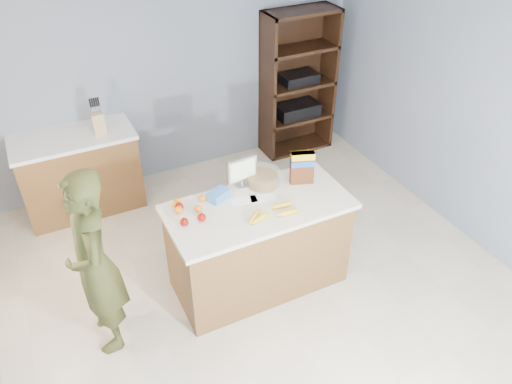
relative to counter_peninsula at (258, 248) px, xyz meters
name	(u,v)px	position (x,y,z in m)	size (l,w,h in m)	color
floor	(273,303)	(0.00, -0.30, -0.42)	(4.50, 5.00, 0.02)	beige
walls	(278,143)	(0.00, -0.30, 1.24)	(4.52, 5.02, 2.51)	gray
counter_peninsula	(258,248)	(0.00, 0.00, 0.00)	(1.56, 0.76, 0.90)	brown
back_cabinet	(80,172)	(-1.20, 1.90, 0.04)	(1.24, 0.62, 0.90)	brown
shelving_unit	(296,85)	(1.55, 2.05, 0.45)	(0.90, 0.40, 1.80)	black
person	(95,265)	(-1.37, -0.01, 0.39)	(0.59, 0.39, 1.61)	#363B18
knife_block	(98,123)	(-0.92, 1.83, 0.60)	(0.12, 0.10, 0.31)	tan
envelopes	(254,199)	(0.00, 0.09, 0.49)	(0.40, 0.20, 0.00)	white
bananas	(271,213)	(0.03, -0.17, 0.51)	(0.47, 0.19, 0.05)	yellow
apples	(188,215)	(-0.59, 0.09, 0.52)	(0.21, 0.28, 0.07)	#890904
oranges	(187,205)	(-0.55, 0.23, 0.52)	(0.30, 0.23, 0.06)	orange
blue_carton	(218,195)	(-0.27, 0.23, 0.52)	(0.18, 0.12, 0.08)	blue
salad_bowl	(263,178)	(0.17, 0.26, 0.54)	(0.30, 0.30, 0.13)	#267219
tv	(242,170)	(0.00, 0.32, 0.64)	(0.28, 0.12, 0.28)	silver
cereal_box	(302,165)	(0.49, 0.13, 0.66)	(0.22, 0.14, 0.31)	#592B14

